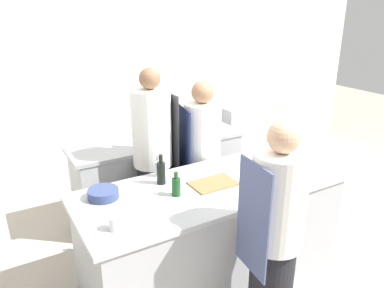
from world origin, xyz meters
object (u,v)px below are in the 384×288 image
at_px(oven_range, 243,136).
at_px(bowl_mixing_large, 103,194).
at_px(bottle_olive_oil, 176,186).
at_px(chef_at_prep_near, 274,236).
at_px(bowl_prep_small, 290,162).
at_px(chef_at_stove, 153,158).
at_px(bottle_wine, 161,172).
at_px(cup, 115,223).
at_px(bottle_vinegar, 158,168).
at_px(stockpot, 180,127).
at_px(chef_at_pass_far, 202,160).

bearing_deg(oven_range, bowl_mixing_large, -149.36).
bearing_deg(bottle_olive_oil, chef_at_prep_near, -63.16).
height_order(oven_range, bowl_prep_small, oven_range).
relative_size(chef_at_prep_near, bowl_prep_small, 7.17).
bearing_deg(chef_at_stove, oven_range, 117.38).
bearing_deg(bottle_wine, oven_range, 36.43).
height_order(chef_at_prep_near, bowl_mixing_large, chef_at_prep_near).
bearing_deg(bottle_wine, chef_at_prep_near, -68.83).
distance_m(bottle_olive_oil, cup, 0.62).
relative_size(bottle_olive_oil, bottle_vinegar, 1.02).
bearing_deg(stockpot, bottle_vinegar, -129.00).
bearing_deg(chef_at_prep_near, bowl_prep_small, -43.02).
relative_size(chef_at_pass_far, stockpot, 5.47).
relative_size(oven_range, chef_at_stove, 0.57).
distance_m(bottle_wine, bowl_mixing_large, 0.51).
distance_m(chef_at_stove, cup, 1.28).
xyz_separation_m(bottle_wine, bowl_mixing_large, (-0.50, -0.00, -0.07)).
relative_size(bottle_wine, stockpot, 0.87).
height_order(chef_at_pass_far, bottle_olive_oil, chef_at_pass_far).
distance_m(bowl_mixing_large, bowl_prep_small, 1.72).
relative_size(bottle_vinegar, bottle_wine, 0.76).
xyz_separation_m(bottle_olive_oil, stockpot, (0.70, 1.22, 0.03)).
distance_m(chef_at_pass_far, stockpot, 0.57).
bearing_deg(chef_at_pass_far, bottle_vinegar, 125.72).
distance_m(chef_at_pass_far, bottle_wine, 0.82).
bearing_deg(bottle_wine, stockpot, 53.79).
distance_m(chef_at_pass_far, bottle_vinegar, 0.71).
xyz_separation_m(chef_at_prep_near, cup, (-0.95, 0.52, 0.12)).
bearing_deg(bottle_olive_oil, bottle_wine, 92.14).
height_order(chef_at_pass_far, bowl_prep_small, chef_at_pass_far).
distance_m(oven_range, bottle_wine, 2.58).
height_order(chef_at_stove, bowl_mixing_large, chef_at_stove).
xyz_separation_m(chef_at_stove, bottle_olive_oil, (-0.17, -0.82, 0.09)).
relative_size(bottle_olive_oil, stockpot, 0.68).
bearing_deg(chef_at_pass_far, bottle_olive_oil, 146.98).
bearing_deg(bowl_mixing_large, bottle_vinegar, 14.89).
bearing_deg(stockpot, bowl_prep_small, -68.24).
distance_m(chef_at_prep_near, bottle_olive_oil, 0.84).
relative_size(chef_at_prep_near, bottle_wine, 6.31).
xyz_separation_m(cup, stockpot, (1.28, 1.44, 0.06)).
relative_size(oven_range, chef_at_prep_near, 0.62).
xyz_separation_m(chef_at_pass_far, cup, (-1.24, -0.90, 0.13)).
relative_size(oven_range, bottle_olive_oil, 5.06).
bearing_deg(cup, oven_range, 37.10).
bearing_deg(bowl_prep_small, bottle_olive_oil, 179.22).
bearing_deg(stockpot, cup, -131.67).
distance_m(bottle_vinegar, cup, 0.87).
distance_m(bottle_olive_oil, bowl_mixing_large, 0.57).
xyz_separation_m(chef_at_stove, bowl_prep_small, (1.02, -0.83, 0.05)).
relative_size(chef_at_prep_near, bowl_mixing_large, 6.84).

